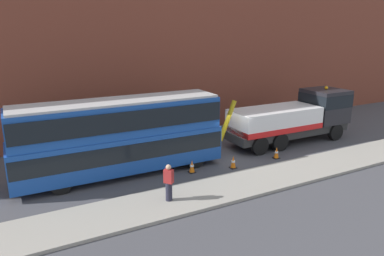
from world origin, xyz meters
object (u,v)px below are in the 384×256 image
(traffic_cone_midway, at_px, (233,162))
(traffic_cone_near_truck, at_px, (276,153))
(recovery_tow_truck, at_px, (295,117))
(pedestrian_onlooker, at_px, (169,183))
(traffic_cone_near_bus, at_px, (192,167))
(double_decker_bus, at_px, (120,134))

(traffic_cone_midway, height_order, traffic_cone_near_truck, same)
(recovery_tow_truck, bearing_deg, pedestrian_onlooker, -158.72)
(traffic_cone_near_bus, relative_size, traffic_cone_midway, 1.00)
(recovery_tow_truck, bearing_deg, traffic_cone_near_truck, -147.23)
(traffic_cone_near_bus, height_order, traffic_cone_near_truck, same)
(traffic_cone_midway, distance_m, traffic_cone_near_truck, 3.20)
(pedestrian_onlooker, xyz_separation_m, traffic_cone_near_truck, (8.14, 2.24, -0.64))
(traffic_cone_near_truck, bearing_deg, double_decker_bus, 166.83)
(double_decker_bus, bearing_deg, pedestrian_onlooker, -78.93)
(recovery_tow_truck, xyz_separation_m, traffic_cone_near_truck, (-3.32, -2.09, -1.42))
(pedestrian_onlooker, relative_size, traffic_cone_midway, 2.38)
(recovery_tow_truck, height_order, traffic_cone_near_bus, recovery_tow_truck)
(double_decker_bus, xyz_separation_m, traffic_cone_midway, (5.75, -2.17, -1.89))
(recovery_tow_truck, height_order, traffic_cone_midway, recovery_tow_truck)
(traffic_cone_near_bus, bearing_deg, pedestrian_onlooker, -134.06)
(recovery_tow_truck, xyz_separation_m, traffic_cone_near_bus, (-8.86, -1.65, -1.42))
(traffic_cone_near_bus, bearing_deg, double_decker_bus, 154.08)
(traffic_cone_near_bus, distance_m, traffic_cone_midway, 2.41)
(double_decker_bus, xyz_separation_m, pedestrian_onlooker, (0.80, -4.34, -1.25))
(pedestrian_onlooker, height_order, traffic_cone_near_truck, pedestrian_onlooker)
(double_decker_bus, relative_size, traffic_cone_near_truck, 15.37)
(pedestrian_onlooker, bearing_deg, traffic_cone_midway, -14.18)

